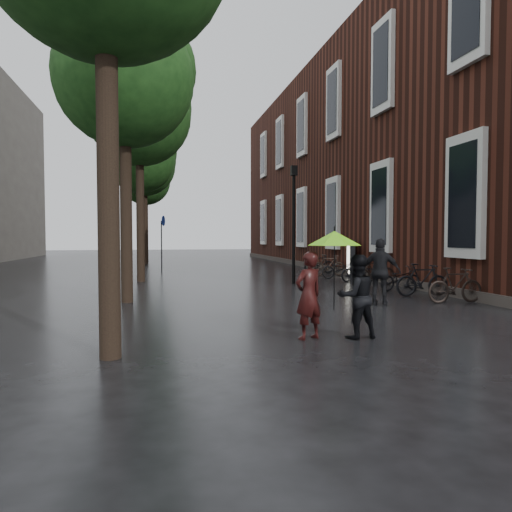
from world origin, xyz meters
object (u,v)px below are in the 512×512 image
object	(u,v)px
person_burgundy	(309,295)
person_black	(356,296)
pedestrian_walking	(381,272)
parked_bicycles	(367,272)
lamp_post	(294,212)
ad_lightbox	(351,259)

from	to	relation	value
person_burgundy	person_black	distance (m)	0.87
pedestrian_walking	person_black	bearing A→B (deg)	89.49
parked_bicycles	lamp_post	bearing A→B (deg)	164.51
lamp_post	ad_lightbox	bearing A→B (deg)	30.50
person_burgundy	person_black	xyz separation A→B (m)	(0.87, -0.11, -0.03)
person_black	ad_lightbox	world-z (taller)	ad_lightbox
parked_bicycles	lamp_post	world-z (taller)	lamp_post
parked_bicycles	lamp_post	xyz separation A→B (m)	(-2.72, 0.75, 2.29)
person_black	ad_lightbox	distance (m)	12.33
person_burgundy	person_black	world-z (taller)	person_burgundy
person_burgundy	lamp_post	size ratio (longest dim) A/B	0.34
person_burgundy	ad_lightbox	xyz separation A→B (m)	(5.85, 11.17, 0.06)
pedestrian_walking	parked_bicycles	distance (m)	5.53
person_burgundy	parked_bicycles	bearing A→B (deg)	-143.71
person_burgundy	pedestrian_walking	xyz separation A→B (m)	(3.19, 3.41, 0.10)
pedestrian_walking	parked_bicycles	xyz separation A→B (m)	(2.12, 5.09, -0.41)
person_burgundy	parked_bicycles	world-z (taller)	person_burgundy
person_black	lamp_post	distance (m)	9.73
person_black	ad_lightbox	size ratio (longest dim) A/B	0.90
person_burgundy	lamp_post	xyz separation A→B (m)	(2.59, 9.26, 1.98)
pedestrian_walking	ad_lightbox	distance (m)	8.20
pedestrian_walking	lamp_post	distance (m)	6.17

